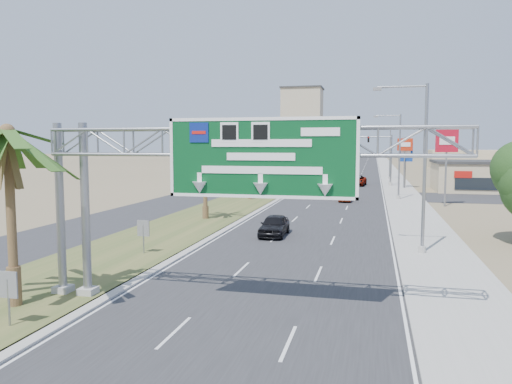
{
  "coord_description": "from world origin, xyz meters",
  "views": [
    {
      "loc": [
        4.6,
        -8.61,
        6.49
      ],
      "look_at": [
        -0.94,
        14.81,
        4.2
      ],
      "focal_mm": 35.0,
      "sensor_mm": 36.0,
      "label": 1
    }
  ],
  "objects_px": {
    "palm_near": "(7,133)",
    "signal_mast": "(378,155)",
    "car_mid_lane": "(345,196)",
    "car_far": "(344,176)",
    "pole_sign_red_far": "(405,148)",
    "pole_sign_red_near": "(447,145)",
    "store_building": "(503,177)",
    "car_left_lane": "(274,225)",
    "car_right_lane": "(357,181)",
    "sign_gantry": "(224,156)",
    "pole_sign_blue": "(406,153)"
  },
  "relations": [
    {
      "from": "palm_near",
      "to": "signal_mast",
      "type": "distance_m",
      "value": 65.6
    },
    {
      "from": "car_mid_lane",
      "to": "car_far",
      "type": "xyz_separation_m",
      "value": [
        -2.22,
        37.12,
        -0.0
      ]
    },
    {
      "from": "car_mid_lane",
      "to": "pole_sign_red_far",
      "type": "xyz_separation_m",
      "value": [
        7.5,
        19.07,
        5.32
      ]
    },
    {
      "from": "palm_near",
      "to": "signal_mast",
      "type": "relative_size",
      "value": 0.81
    },
    {
      "from": "pole_sign_red_near",
      "to": "store_building",
      "type": "bearing_deg",
      "value": 62.6
    },
    {
      "from": "car_left_lane",
      "to": "car_right_lane",
      "type": "distance_m",
      "value": 45.88
    },
    {
      "from": "signal_mast",
      "to": "car_left_lane",
      "type": "bearing_deg",
      "value": -99.1
    },
    {
      "from": "car_left_lane",
      "to": "car_far",
      "type": "height_order",
      "value": "car_left_lane"
    },
    {
      "from": "sign_gantry",
      "to": "store_building",
      "type": "distance_m",
      "value": 60.77
    },
    {
      "from": "sign_gantry",
      "to": "palm_near",
      "type": "xyz_separation_m",
      "value": [
        -8.14,
        -1.93,
        0.87
      ]
    },
    {
      "from": "palm_near",
      "to": "car_right_lane",
      "type": "distance_m",
      "value": 64.82
    },
    {
      "from": "palm_near",
      "to": "car_far",
      "type": "bearing_deg",
      "value": 83.8
    },
    {
      "from": "palm_near",
      "to": "pole_sign_red_far",
      "type": "bearing_deg",
      "value": 73.13
    },
    {
      "from": "palm_near",
      "to": "signal_mast",
      "type": "height_order",
      "value": "palm_near"
    },
    {
      "from": "signal_mast",
      "to": "car_mid_lane",
      "type": "relative_size",
      "value": 2.61
    },
    {
      "from": "signal_mast",
      "to": "car_right_lane",
      "type": "height_order",
      "value": "signal_mast"
    },
    {
      "from": "car_right_lane",
      "to": "pole_sign_red_far",
      "type": "relative_size",
      "value": 0.77
    },
    {
      "from": "car_right_lane",
      "to": "pole_sign_red_far",
      "type": "height_order",
      "value": "pole_sign_red_far"
    },
    {
      "from": "car_far",
      "to": "pole_sign_blue",
      "type": "distance_m",
      "value": 20.66
    },
    {
      "from": "sign_gantry",
      "to": "signal_mast",
      "type": "bearing_deg",
      "value": 84.26
    },
    {
      "from": "palm_near",
      "to": "car_left_lane",
      "type": "distance_m",
      "value": 20.15
    },
    {
      "from": "signal_mast",
      "to": "store_building",
      "type": "distance_m",
      "value": 18.08
    },
    {
      "from": "palm_near",
      "to": "pole_sign_red_near",
      "type": "relative_size",
      "value": 1.01
    },
    {
      "from": "palm_near",
      "to": "car_mid_lane",
      "type": "height_order",
      "value": "palm_near"
    },
    {
      "from": "car_left_lane",
      "to": "car_mid_lane",
      "type": "bearing_deg",
      "value": 80.59
    },
    {
      "from": "signal_mast",
      "to": "sign_gantry",
      "type": "bearing_deg",
      "value": -95.74
    },
    {
      "from": "sign_gantry",
      "to": "store_building",
      "type": "height_order",
      "value": "sign_gantry"
    },
    {
      "from": "car_far",
      "to": "pole_sign_red_near",
      "type": "xyz_separation_m",
      "value": [
        12.67,
        -39.44,
        5.82
      ]
    },
    {
      "from": "signal_mast",
      "to": "pole_sign_blue",
      "type": "distance_m",
      "value": 5.3
    },
    {
      "from": "signal_mast",
      "to": "pole_sign_red_far",
      "type": "height_order",
      "value": "signal_mast"
    },
    {
      "from": "car_left_lane",
      "to": "car_mid_lane",
      "type": "relative_size",
      "value": 1.12
    },
    {
      "from": "sign_gantry",
      "to": "palm_near",
      "type": "height_order",
      "value": "palm_near"
    },
    {
      "from": "car_far",
      "to": "pole_sign_red_far",
      "type": "height_order",
      "value": "pole_sign_red_far"
    },
    {
      "from": "car_left_lane",
      "to": "car_mid_lane",
      "type": "height_order",
      "value": "car_left_lane"
    },
    {
      "from": "palm_near",
      "to": "car_left_lane",
      "type": "height_order",
      "value": "palm_near"
    },
    {
      "from": "sign_gantry",
      "to": "store_building",
      "type": "relative_size",
      "value": 0.93
    },
    {
      "from": "signal_mast",
      "to": "car_far",
      "type": "bearing_deg",
      "value": 112.68
    },
    {
      "from": "car_right_lane",
      "to": "car_far",
      "type": "bearing_deg",
      "value": 105.46
    },
    {
      "from": "sign_gantry",
      "to": "car_right_lane",
      "type": "height_order",
      "value": "sign_gantry"
    },
    {
      "from": "store_building",
      "to": "pole_sign_red_near",
      "type": "distance_m",
      "value": 22.28
    },
    {
      "from": "palm_near",
      "to": "pole_sign_red_near",
      "type": "bearing_deg",
      "value": 61.29
    },
    {
      "from": "pole_sign_blue",
      "to": "signal_mast",
      "type": "bearing_deg",
      "value": 138.95
    },
    {
      "from": "car_left_lane",
      "to": "car_far",
      "type": "xyz_separation_m",
      "value": [
        1.5,
        60.2,
        -0.1
      ]
    },
    {
      "from": "signal_mast",
      "to": "pole_sign_blue",
      "type": "bearing_deg",
      "value": -41.05
    },
    {
      "from": "signal_mast",
      "to": "store_building",
      "type": "height_order",
      "value": "signal_mast"
    },
    {
      "from": "palm_near",
      "to": "car_far",
      "type": "distance_m",
      "value": 78.77
    },
    {
      "from": "car_left_lane",
      "to": "pole_sign_red_near",
      "type": "distance_m",
      "value": 25.77
    },
    {
      "from": "sign_gantry",
      "to": "pole_sign_blue",
      "type": "relative_size",
      "value": 2.33
    },
    {
      "from": "pole_sign_red_near",
      "to": "pole_sign_red_far",
      "type": "xyz_separation_m",
      "value": [
        -2.95,
        21.39,
        -0.5
      ]
    },
    {
      "from": "store_building",
      "to": "car_far",
      "type": "relative_size",
      "value": 4.04
    }
  ]
}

